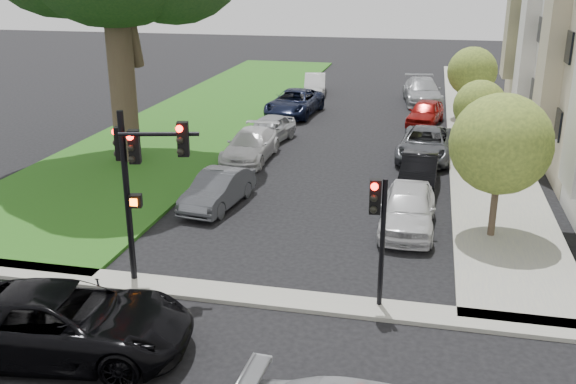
% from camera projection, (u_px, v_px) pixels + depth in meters
% --- Properties ---
extents(ground, '(140.00, 140.00, 0.00)m').
position_uv_depth(ground, '(242.00, 339.00, 15.22)').
color(ground, black).
rests_on(ground, ground).
extents(grass_strip, '(8.00, 44.00, 0.12)m').
position_uv_depth(grass_strip, '(212.00, 111.00, 39.15)').
color(grass_strip, '#256117').
rests_on(grass_strip, ground).
extents(sidewalk_right, '(3.50, 44.00, 0.12)m').
position_uv_depth(sidewalk_right, '(479.00, 124.00, 35.93)').
color(sidewalk_right, gray).
rests_on(sidewalk_right, ground).
extents(sidewalk_cross, '(60.00, 1.00, 0.12)m').
position_uv_depth(sidewalk_cross, '(264.00, 297.00, 17.04)').
color(sidewalk_cross, gray).
rests_on(sidewalk_cross, ground).
extents(small_tree_a, '(3.17, 3.17, 4.75)m').
position_uv_depth(small_tree_a, '(501.00, 144.00, 19.88)').
color(small_tree_a, brown).
rests_on(small_tree_a, ground).
extents(small_tree_b, '(2.39, 2.39, 3.59)m').
position_uv_depth(small_tree_b, '(480.00, 106.00, 29.07)').
color(small_tree_b, brown).
rests_on(small_tree_b, ground).
extents(small_tree_c, '(2.78, 2.78, 4.17)m').
position_uv_depth(small_tree_c, '(472.00, 72.00, 36.26)').
color(small_tree_c, brown).
rests_on(small_tree_c, ground).
extents(traffic_signal_main, '(2.39, 0.70, 4.88)m').
position_uv_depth(traffic_signal_main, '(139.00, 168.00, 16.86)').
color(traffic_signal_main, black).
rests_on(traffic_signal_main, ground).
extents(traffic_signal_secondary, '(0.46, 0.37, 3.52)m').
position_uv_depth(traffic_signal_secondary, '(379.00, 220.00, 15.83)').
color(traffic_signal_secondary, black).
rests_on(traffic_signal_secondary, ground).
extents(car_cross_near, '(6.13, 3.48, 1.61)m').
position_uv_depth(car_cross_near, '(64.00, 322.00, 14.42)').
color(car_cross_near, black).
rests_on(car_cross_near, ground).
extents(car_parked_0, '(1.82, 4.43, 1.50)m').
position_uv_depth(car_parked_0, '(408.00, 208.00, 21.37)').
color(car_parked_0, silver).
rests_on(car_parked_0, ground).
extents(car_parked_1, '(1.54, 4.05, 1.32)m').
position_uv_depth(car_parked_1, '(419.00, 171.00, 25.55)').
color(car_parked_1, black).
rests_on(car_parked_1, ground).
extents(car_parked_2, '(2.72, 5.21, 1.40)m').
position_uv_depth(car_parked_2, '(426.00, 144.00, 29.40)').
color(car_parked_2, '#3F4247').
rests_on(car_parked_2, ground).
extents(car_parked_3, '(2.29, 4.25, 1.37)m').
position_uv_depth(car_parked_3, '(425.00, 113.00, 35.81)').
color(car_parked_3, maroon).
rests_on(car_parked_3, ground).
extents(car_parked_4, '(2.90, 5.72, 1.59)m').
position_uv_depth(car_parked_4, '(422.00, 91.00, 41.38)').
color(car_parked_4, '#999BA0').
rests_on(car_parked_4, ground).
extents(car_parked_5, '(1.89, 4.15, 1.32)m').
position_uv_depth(car_parked_5, '(218.00, 189.00, 23.48)').
color(car_parked_5, '#3F4247').
rests_on(car_parked_5, ground).
extents(car_parked_6, '(1.94, 4.71, 1.36)m').
position_uv_depth(car_parked_6, '(251.00, 145.00, 29.21)').
color(car_parked_6, silver).
rests_on(car_parked_6, ground).
extents(car_parked_7, '(2.36, 4.26, 1.37)m').
position_uv_depth(car_parked_7, '(269.00, 129.00, 32.09)').
color(car_parked_7, '#999BA0').
rests_on(car_parked_7, ground).
extents(car_parked_8, '(2.99, 5.62, 1.50)m').
position_uv_depth(car_parked_8, '(294.00, 103.00, 38.08)').
color(car_parked_8, black).
rests_on(car_parked_8, ground).
extents(car_parked_9, '(2.05, 4.25, 1.34)m').
position_uv_depth(car_parked_9, '(315.00, 84.00, 44.82)').
color(car_parked_9, silver).
rests_on(car_parked_9, ground).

